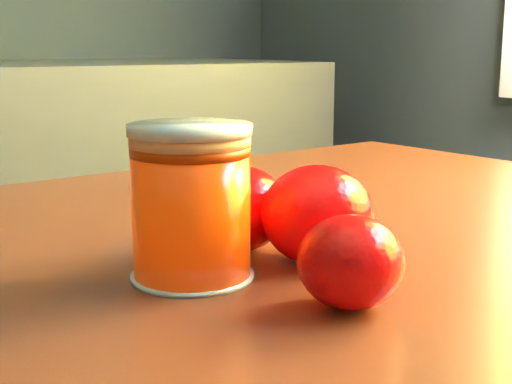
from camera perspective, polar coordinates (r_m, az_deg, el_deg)
juice_glass at (r=0.45m, az=-5.20°, el=-0.91°), size 0.08×0.08×0.10m
orange_front at (r=0.48m, az=4.91°, el=-1.81°), size 0.08×0.08×0.07m
orange_back at (r=0.51m, az=-1.34°, el=-1.31°), size 0.08×0.08×0.06m
orange_extra at (r=0.40m, az=7.56°, el=-5.57°), size 0.07×0.07×0.05m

